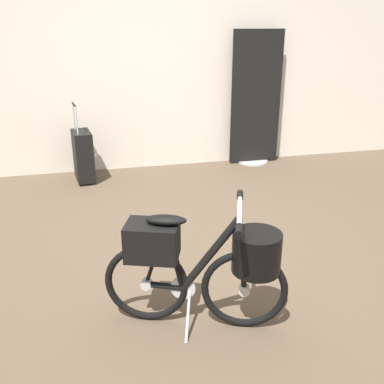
# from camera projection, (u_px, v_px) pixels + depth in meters

# --- Properties ---
(ground_plane) EXTENTS (7.38, 7.38, 0.00)m
(ground_plane) POSITION_uv_depth(u_px,v_px,m) (210.00, 275.00, 2.97)
(ground_plane) COLOR brown
(back_wall) EXTENTS (7.38, 0.10, 3.04)m
(back_wall) POSITION_uv_depth(u_px,v_px,m) (149.00, 30.00, 4.71)
(back_wall) COLOR silver
(back_wall) RESTS_ON ground_plane
(floor_banner_stand) EXTENTS (0.60, 0.36, 1.53)m
(floor_banner_stand) POSITION_uv_depth(u_px,v_px,m) (256.00, 106.00, 5.11)
(floor_banner_stand) COLOR #B7B7BC
(floor_banner_stand) RESTS_ON ground_plane
(folding_bike_foreground) EXTENTS (0.97, 0.55, 0.73)m
(folding_bike_foreground) POSITION_uv_depth(u_px,v_px,m) (203.00, 262.00, 2.35)
(folding_bike_foreground) COLOR black
(folding_bike_foreground) RESTS_ON ground_plane
(rolling_suitcase) EXTENTS (0.22, 0.38, 0.83)m
(rolling_suitcase) POSITION_uv_depth(u_px,v_px,m) (83.00, 155.00, 4.63)
(rolling_suitcase) COLOR black
(rolling_suitcase) RESTS_ON ground_plane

